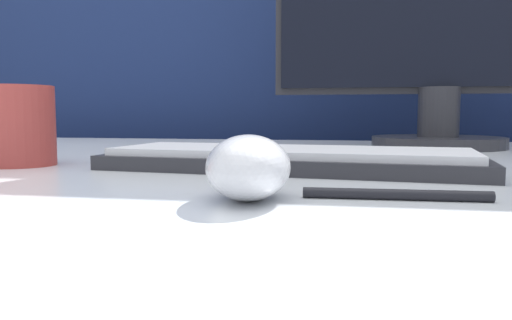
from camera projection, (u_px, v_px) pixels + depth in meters
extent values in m
cube|color=navy|center=(301.00, 125.00, 1.31)|extent=(5.00, 0.03, 1.49)
ellipsoid|color=silver|center=(248.00, 167.00, 0.36)|extent=(0.08, 0.11, 0.05)
cube|color=#28282D|center=(290.00, 162.00, 0.56)|extent=(0.43, 0.19, 0.02)
cube|color=silver|center=(290.00, 152.00, 0.56)|extent=(0.41, 0.17, 0.01)
cylinder|color=#28282D|center=(438.00, 142.00, 0.92)|extent=(0.24, 0.24, 0.02)
cylinder|color=#28282D|center=(439.00, 112.00, 0.91)|extent=(0.07, 0.07, 0.09)
cylinder|color=#A33833|center=(18.00, 126.00, 0.60)|extent=(0.09, 0.09, 0.10)
cylinder|color=black|center=(396.00, 195.00, 0.36)|extent=(0.14, 0.01, 0.01)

